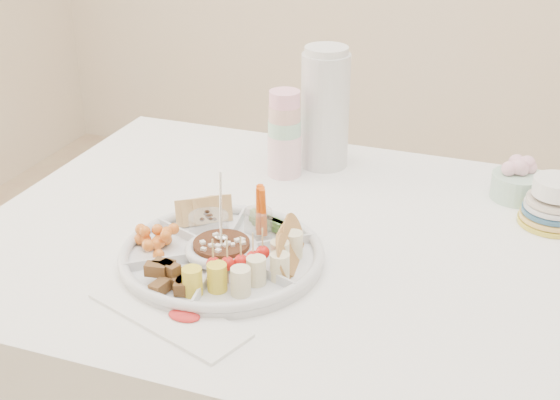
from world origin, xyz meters
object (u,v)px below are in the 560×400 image
(party_tray, at_px, (222,253))
(plate_stack, at_px, (555,204))
(thermos, at_px, (325,106))
(dining_table, at_px, (344,395))

(party_tray, xyz_separation_m, plate_stack, (0.58, 0.38, 0.02))
(party_tray, distance_m, thermos, 0.53)
(thermos, height_order, plate_stack, thermos)
(party_tray, height_order, plate_stack, plate_stack)
(thermos, relative_size, plate_stack, 2.11)
(dining_table, relative_size, thermos, 5.12)
(party_tray, relative_size, plate_stack, 2.70)
(thermos, distance_m, plate_stack, 0.56)
(dining_table, bearing_deg, thermos, 115.07)
(party_tray, bearing_deg, thermos, 85.68)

